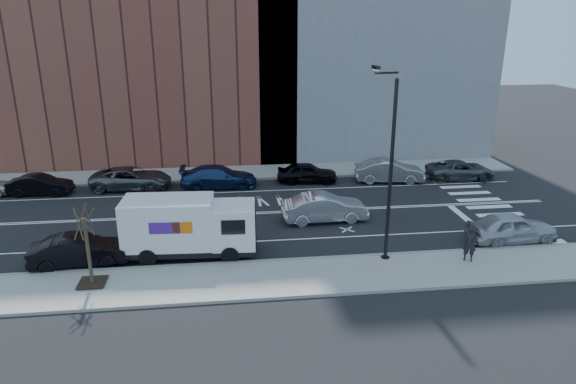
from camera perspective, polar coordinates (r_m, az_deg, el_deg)
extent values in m
plane|color=black|center=(32.18, -5.26, -2.42)|extent=(120.00, 120.00, 0.00)
cube|color=gray|center=(24.14, -4.54, -9.75)|extent=(44.00, 3.60, 0.15)
cube|color=gray|center=(40.50, -5.68, 2.14)|extent=(44.00, 3.60, 0.15)
cube|color=gray|center=(25.74, -4.73, -7.84)|extent=(44.00, 0.25, 0.17)
cube|color=gray|center=(38.77, -5.61, 1.40)|extent=(44.00, 0.25, 0.17)
cube|color=brown|center=(46.22, -16.82, 17.26)|extent=(26.00, 10.00, 22.00)
cube|color=slate|center=(47.38, 9.17, 20.23)|extent=(20.00, 10.00, 26.00)
cylinder|color=black|center=(24.92, 11.34, 1.88)|extent=(0.18, 0.18, 9.00)
cylinder|color=black|center=(26.50, 10.73, -7.26)|extent=(0.44, 0.44, 0.20)
sphere|color=black|center=(24.04, 12.02, 12.08)|extent=(0.20, 0.20, 0.20)
cylinder|color=black|center=(25.63, 10.82, 12.88)|extent=(0.11, 3.49, 0.48)
cube|color=black|center=(27.24, 9.75, 13.48)|extent=(0.25, 0.80, 0.18)
cube|color=#FFF2CC|center=(27.25, 9.74, 13.27)|extent=(0.18, 0.55, 0.03)
cube|color=black|center=(25.22, -20.91, -9.33)|extent=(1.20, 1.20, 0.04)
cylinder|color=#382B1E|center=(24.57, -21.32, -6.18)|extent=(0.16, 0.16, 3.20)
cylinder|color=#382B1E|center=(23.99, -21.13, -3.13)|extent=(0.06, 0.80, 1.44)
cylinder|color=#382B1E|center=(24.24, -21.40, -2.94)|extent=(0.81, 0.31, 1.19)
cylinder|color=#382B1E|center=(24.24, -22.09, -3.03)|extent=(0.58, 0.76, 1.50)
cylinder|color=#382B1E|center=(23.97, -22.26, -3.29)|extent=(0.47, 0.61, 1.37)
cylinder|color=#382B1E|center=(23.82, -21.66, -3.36)|extent=(0.72, 0.29, 1.13)
cube|color=black|center=(26.91, -10.91, -5.97)|extent=(6.68, 2.59, 0.32)
cube|color=silver|center=(26.24, -6.00, -3.60)|extent=(2.24, 2.39, 2.12)
cube|color=black|center=(26.10, -3.65, -2.91)|extent=(0.17, 1.96, 1.01)
cube|color=black|center=(25.06, -6.11, -3.93)|extent=(1.17, 0.11, 0.74)
cube|color=black|center=(27.20, -5.94, -2.06)|extent=(1.17, 0.11, 0.74)
cube|color=black|center=(26.64, -3.68, -5.66)|extent=(0.28, 2.13, 0.37)
cube|color=silver|center=(26.51, -13.14, -3.28)|extent=(4.57, 2.58, 2.44)
cube|color=#47198C|center=(25.37, -13.57, -3.94)|extent=(1.48, 0.10, 0.58)
cube|color=orange|center=(25.24, -11.67, -3.92)|extent=(0.95, 0.07, 0.58)
cube|color=#47198C|center=(27.55, -12.79, -2.05)|extent=(1.48, 0.10, 0.58)
cube|color=orange|center=(27.43, -11.04, -2.02)|extent=(0.95, 0.07, 0.58)
cylinder|color=black|center=(25.77, -6.46, -6.97)|extent=(0.91, 0.35, 0.89)
cylinder|color=black|center=(27.70, -6.28, -5.07)|extent=(0.91, 0.35, 0.89)
cylinder|color=black|center=(26.29, -15.33, -7.01)|extent=(0.91, 0.35, 0.89)
cylinder|color=black|center=(28.18, -14.52, -5.15)|extent=(0.91, 0.35, 0.89)
imported|color=black|center=(39.26, -25.82, 0.73)|extent=(4.33, 1.78, 1.39)
imported|color=#505158|center=(38.18, -17.03, 1.46)|extent=(5.75, 2.96, 1.55)
imported|color=navy|center=(37.20, -7.72, 1.70)|extent=(5.48, 2.32, 1.58)
imported|color=black|center=(38.01, 2.13, 2.17)|extent=(4.57, 2.20, 1.50)
imported|color=#9D9CA1|center=(38.83, 11.19, 2.31)|extent=(5.25, 2.44, 1.66)
imported|color=#4A4B51|center=(41.00, 18.62, 2.35)|extent=(5.16, 2.56, 1.40)
imported|color=silver|center=(30.76, 4.10, -1.74)|extent=(5.15, 2.01, 1.67)
imported|color=black|center=(27.29, -22.16, -6.07)|extent=(4.80, 2.10, 1.53)
imported|color=#ABABB0|center=(30.38, 23.63, -3.65)|extent=(4.90, 2.17, 1.64)
imported|color=black|center=(26.91, 19.57, -5.47)|extent=(0.76, 0.66, 1.77)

